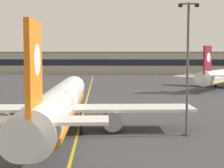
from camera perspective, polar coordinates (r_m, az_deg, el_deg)
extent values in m
plane|color=#3D3D3F|center=(32.06, -10.88, -11.96)|extent=(400.00, 400.00, 0.00)
cube|color=yellow|center=(60.98, -4.40, -3.85)|extent=(14.36, 179.47, 0.01)
cylinder|color=white|center=(42.99, -8.24, -2.85)|extent=(6.21, 36.17, 3.80)
cone|color=white|center=(62.08, -6.14, -0.46)|extent=(3.78, 2.84, 3.61)
cone|color=white|center=(24.06, -13.77, -8.07)|extent=(3.03, 2.98, 2.85)
cube|color=orange|center=(43.14, -8.23, -4.22)|extent=(5.94, 33.30, 0.44)
cube|color=black|center=(60.13, -6.30, 0.00)|extent=(2.92, 1.29, 0.60)
cube|color=white|center=(43.70, -8.14, -3.85)|extent=(32.25, 6.93, 0.36)
cylinder|color=gray|center=(44.09, -16.34, -5.52)|extent=(2.54, 3.75, 2.30)
cylinder|color=black|center=(45.85, -15.74, -5.12)|extent=(1.96, 0.31, 1.95)
cylinder|color=gray|center=(42.64, 0.07, -5.68)|extent=(2.54, 3.75, 2.30)
cylinder|color=black|center=(44.46, 0.00, -5.24)|extent=(1.96, 0.31, 1.95)
cube|color=orange|center=(27.01, -12.32, 2.25)|extent=(0.72, 4.82, 7.20)
cylinder|color=white|center=(27.29, -12.23, 3.79)|extent=(0.60, 2.42, 2.40)
cube|color=white|center=(26.84, -12.42, -5.71)|extent=(11.16, 3.53, 0.24)
cylinder|color=#4C4C51|center=(57.56, -6.52, -2.91)|extent=(0.24, 0.24, 1.60)
cylinder|color=black|center=(57.70, -6.51, -3.92)|extent=(0.46, 0.92, 0.90)
cylinder|color=#4C4C51|center=(41.70, -12.11, -5.54)|extent=(0.24, 0.24, 1.60)
cylinder|color=black|center=(41.92, -12.08, -7.06)|extent=(0.49, 1.32, 1.30)
cylinder|color=#4C4C51|center=(41.06, -4.92, -5.62)|extent=(0.24, 0.24, 1.60)
cylinder|color=black|center=(41.28, -4.91, -7.15)|extent=(0.49, 1.32, 1.30)
cone|color=white|center=(84.64, 14.07, 0.98)|extent=(3.72, 3.71, 2.71)
cylinder|color=gray|center=(103.75, 14.62, 0.35)|extent=(3.69, 4.06, 2.19)
cylinder|color=black|center=(105.40, 14.95, 0.41)|extent=(1.66, 1.15, 1.86)
cube|color=maroon|center=(87.68, 14.94, 3.67)|extent=(2.79, 4.04, 6.85)
cylinder|color=white|center=(87.94, 15.01, 4.12)|extent=(1.59, 2.15, 2.28)
cube|color=white|center=(87.28, 14.76, 1.36)|extent=(10.24, 7.91, 0.23)
cylinder|color=#4C4C51|center=(101.14, 16.13, 0.39)|extent=(0.23, 0.23, 1.52)
cylinder|color=black|center=(101.23, 16.12, -0.21)|extent=(0.99, 1.25, 1.24)
cylinder|color=#515156|center=(40.74, 11.92, 2.19)|extent=(0.28, 0.28, 14.82)
cylinder|color=#333338|center=(41.72, 11.75, -7.95)|extent=(0.90, 0.90, 0.10)
cube|color=#515156|center=(41.06, 12.11, 12.36)|extent=(2.20, 0.16, 0.16)
cube|color=black|center=(40.90, 10.83, 12.13)|extent=(0.44, 0.36, 0.28)
cube|color=black|center=(41.19, 13.36, 12.04)|extent=(0.44, 0.36, 0.28)
cone|color=orange|center=(59.15, -5.04, -3.87)|extent=(0.36, 0.36, 0.55)
cylinder|color=white|center=(59.15, -5.04, -3.84)|extent=(0.23, 0.23, 0.07)
cube|color=orange|center=(59.19, -5.04, -4.11)|extent=(0.44, 0.44, 0.03)
cube|color=#B2A893|center=(167.53, -1.87, 3.36)|extent=(149.01, 12.00, 9.70)
cube|color=black|center=(161.49, -2.03, 3.44)|extent=(143.05, 0.12, 2.80)
cube|color=gray|center=(167.48, -1.87, 5.08)|extent=(149.41, 12.40, 0.40)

